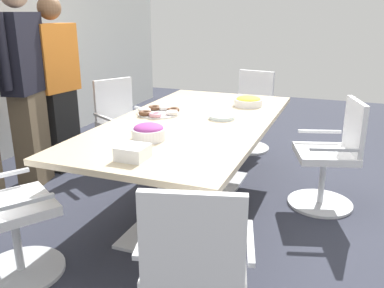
# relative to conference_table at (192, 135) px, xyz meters

# --- Properties ---
(ground_plane) EXTENTS (10.00, 10.00, 0.01)m
(ground_plane) POSITION_rel_conference_table_xyz_m (0.00, 0.00, -0.63)
(ground_plane) COLOR #2D303D
(conference_table) EXTENTS (2.40, 1.20, 0.75)m
(conference_table) POSITION_rel_conference_table_xyz_m (0.00, 0.00, 0.00)
(conference_table) COLOR #CCB793
(conference_table) RESTS_ON ground
(office_chair_0) EXTENTS (0.66, 0.66, 0.91)m
(office_chair_0) POSITION_rel_conference_table_xyz_m (-1.45, -0.58, -0.22)
(office_chair_0) COLOR silver
(office_chair_0) RESTS_ON ground
(office_chair_1) EXTENTS (0.68, 0.68, 0.91)m
(office_chair_1) POSITION_rel_conference_table_xyz_m (0.43, -1.07, -0.22)
(office_chair_1) COLOR silver
(office_chair_1) RESTS_ON ground
(office_chair_2) EXTENTS (0.63, 0.63, 0.91)m
(office_chair_2) POSITION_rel_conference_table_xyz_m (1.70, -0.08, -0.22)
(office_chair_2) COLOR silver
(office_chair_2) RESTS_ON ground
(office_chair_3) EXTENTS (0.73, 0.73, 0.91)m
(office_chair_3) POSITION_rel_conference_table_xyz_m (0.63, 1.02, -0.22)
(office_chair_3) COLOR silver
(office_chair_3) RESTS_ON ground
(office_chair_4) EXTENTS (0.74, 0.74, 0.91)m
(office_chair_4) POSITION_rel_conference_table_xyz_m (-1.32, 0.70, -0.22)
(office_chair_4) COLOR silver
(office_chair_4) RESTS_ON ground
(person_standing_1) EXTENTS (0.61, 0.31, 1.84)m
(person_standing_1) POSITION_rel_conference_table_xyz_m (-0.08, 1.58, 0.34)
(person_standing_1) COLOR brown
(person_standing_1) RESTS_ON ground
(person_standing_2) EXTENTS (0.62, 0.28, 1.72)m
(person_standing_2) POSITION_rel_conference_table_xyz_m (0.34, 1.57, 0.27)
(person_standing_2) COLOR black
(person_standing_2) RESTS_ON ground
(snack_bowl_candy_mix) EXTENTS (0.23, 0.23, 0.11)m
(snack_bowl_candy_mix) POSITION_rel_conference_table_xyz_m (-0.59, 0.09, 0.18)
(snack_bowl_candy_mix) COLOR white
(snack_bowl_candy_mix) RESTS_ON conference_table
(snack_bowl_chips_yellow) EXTENTS (0.26, 0.26, 0.09)m
(snack_bowl_chips_yellow) POSITION_rel_conference_table_xyz_m (0.67, -0.29, 0.17)
(snack_bowl_chips_yellow) COLOR white
(snack_bowl_chips_yellow) RESTS_ON conference_table
(donut_platter) EXTENTS (0.36, 0.36, 0.04)m
(donut_platter) POSITION_rel_conference_table_xyz_m (0.09, 0.34, 0.14)
(donut_platter) COLOR white
(donut_platter) RESTS_ON conference_table
(plate_stack) EXTENTS (0.21, 0.21, 0.03)m
(plate_stack) POSITION_rel_conference_table_xyz_m (0.13, -0.21, 0.14)
(plate_stack) COLOR white
(plate_stack) RESTS_ON conference_table
(napkin_pile) EXTENTS (0.17, 0.17, 0.08)m
(napkin_pile) POSITION_rel_conference_table_xyz_m (-0.96, 0.00, 0.17)
(napkin_pile) COLOR white
(napkin_pile) RESTS_ON conference_table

